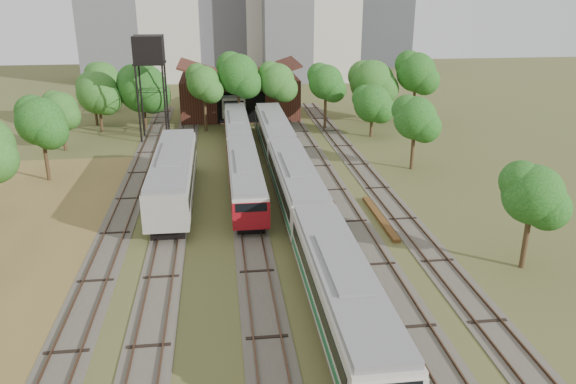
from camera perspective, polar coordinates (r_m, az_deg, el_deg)
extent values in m
plane|color=#475123|center=(27.69, 2.82, -18.05)|extent=(240.00, 240.00, 0.00)
cube|color=#4C473D|center=(50.12, -15.88, -0.67)|extent=(2.60, 80.00, 0.06)
cube|color=#472D1E|center=(50.21, -16.69, -0.61)|extent=(0.08, 80.00, 0.14)
cube|color=#472D1E|center=(49.98, -15.08, -0.54)|extent=(0.08, 80.00, 0.14)
cube|color=#4C473D|center=(49.64, -11.32, -0.48)|extent=(2.60, 80.00, 0.06)
cube|color=#472D1E|center=(49.67, -12.15, -0.42)|extent=(0.08, 80.00, 0.14)
cube|color=#472D1E|center=(49.55, -10.50, -0.35)|extent=(0.08, 80.00, 0.14)
cube|color=#4C473D|center=(49.51, -4.39, -0.19)|extent=(2.60, 80.00, 0.06)
cube|color=#472D1E|center=(49.46, -5.22, -0.12)|extent=(0.08, 80.00, 0.14)
cube|color=#472D1E|center=(49.52, -3.56, -0.05)|extent=(0.08, 80.00, 0.14)
cube|color=#4C473D|center=(49.84, 0.21, 0.01)|extent=(2.60, 80.00, 0.06)
cube|color=#472D1E|center=(49.72, -0.61, 0.07)|extent=(0.08, 80.00, 0.14)
cube|color=#472D1E|center=(49.90, 1.03, 0.14)|extent=(0.08, 80.00, 0.14)
cube|color=#4C473D|center=(50.47, 4.72, 0.20)|extent=(2.60, 80.00, 0.06)
cube|color=#472D1E|center=(50.30, 3.92, 0.26)|extent=(0.08, 80.00, 0.14)
cube|color=#472D1E|center=(50.59, 5.52, 0.33)|extent=(0.08, 80.00, 0.14)
cube|color=#4C473D|center=(51.41, 9.09, 0.39)|extent=(2.60, 80.00, 0.06)
cube|color=#472D1E|center=(51.19, 8.32, 0.45)|extent=(0.08, 80.00, 0.14)
cube|color=#472D1E|center=(51.58, 9.86, 0.51)|extent=(0.08, 80.00, 0.14)
cube|color=black|center=(48.52, -4.34, -0.19)|extent=(2.02, 15.64, 0.73)
cube|color=beige|center=(48.02, -4.39, 1.51)|extent=(2.66, 17.00, 2.30)
cube|color=black|center=(47.93, -4.40, 1.82)|extent=(2.72, 15.64, 0.78)
cube|color=slate|center=(47.62, -4.43, 3.00)|extent=(2.45, 16.66, 0.33)
cube|color=maroon|center=(48.23, -4.37, 0.78)|extent=(2.72, 16.66, 0.41)
cube|color=maroon|center=(40.14, -3.75, -2.44)|extent=(2.70, 0.25, 2.07)
cube|color=black|center=(65.22, -5.16, 5.08)|extent=(2.02, 15.64, 0.73)
cube|color=beige|center=(64.85, -5.20, 6.37)|extent=(2.66, 17.00, 2.30)
cube|color=black|center=(64.78, -5.21, 6.61)|extent=(2.72, 15.64, 0.78)
cube|color=slate|center=(64.55, -5.24, 7.50)|extent=(2.45, 16.66, 0.33)
cube|color=maroon|center=(65.00, -5.18, 5.82)|extent=(2.72, 16.66, 0.41)
cube|color=black|center=(30.85, 5.35, -12.76)|extent=(2.25, 15.64, 0.82)
cube|color=beige|center=(29.97, 5.45, -10.04)|extent=(2.97, 17.00, 2.56)
cube|color=black|center=(29.82, 5.47, -9.53)|extent=(3.03, 15.64, 0.87)
cube|color=slate|center=(29.27, 5.55, -7.55)|extent=(2.73, 16.66, 0.37)
cube|color=#175E33|center=(30.34, 5.41, -11.21)|extent=(3.03, 16.66, 0.46)
cube|color=black|center=(46.29, 0.79, -1.09)|extent=(2.25, 15.64, 0.82)
cube|color=beige|center=(45.71, 0.80, 0.89)|extent=(2.97, 17.00, 2.56)
cube|color=black|center=(45.61, 0.80, 1.25)|extent=(3.03, 15.64, 0.87)
cube|color=slate|center=(45.25, 0.81, 2.64)|extent=(2.73, 16.66, 0.37)
cube|color=#175E33|center=(45.95, 0.79, 0.04)|extent=(3.03, 16.66, 0.46)
cube|color=black|center=(62.82, -1.40, 4.61)|extent=(2.25, 15.64, 0.82)
cube|color=beige|center=(62.40, -1.41, 6.11)|extent=(2.97, 17.00, 2.56)
cube|color=black|center=(62.32, -1.42, 6.39)|extent=(3.03, 15.64, 0.87)
cube|color=slate|center=(62.06, -1.43, 7.43)|extent=(2.73, 16.66, 0.37)
cube|color=#175E33|center=(62.57, -1.41, 5.47)|extent=(3.03, 16.66, 0.46)
cube|color=black|center=(83.22, -5.67, 8.36)|extent=(2.32, 14.72, 0.84)
cube|color=beige|center=(82.89, -5.71, 9.53)|extent=(3.05, 16.00, 2.63)
cube|color=black|center=(82.84, -5.72, 9.75)|extent=(3.11, 14.72, 0.89)
cube|color=slate|center=(82.63, -5.74, 10.56)|extent=(2.81, 15.68, 0.38)
cube|color=#175E33|center=(83.03, -5.69, 9.03)|extent=(3.11, 15.68, 0.47)
cube|color=beige|center=(75.11, -5.52, 8.35)|extent=(3.09, 0.25, 2.37)
cube|color=black|center=(48.81, -11.40, -0.32)|extent=(2.45, 16.56, 0.89)
cube|color=gray|center=(48.21, -11.55, 1.73)|extent=(3.23, 18.00, 2.79)
cube|color=black|center=(48.11, -11.58, 2.11)|extent=(3.29, 16.56, 0.95)
cube|color=slate|center=(47.75, -11.68, 3.54)|extent=(2.97, 17.64, 0.40)
cylinder|color=black|center=(67.53, -14.95, 8.54)|extent=(0.22, 0.22, 8.86)
cylinder|color=black|center=(67.19, -12.40, 8.69)|extent=(0.22, 0.22, 8.86)
cylinder|color=black|center=(70.44, -14.65, 9.02)|extent=(0.22, 0.22, 8.86)
cylinder|color=black|center=(70.11, -12.20, 9.17)|extent=(0.22, 0.22, 8.86)
cube|color=black|center=(68.11, -13.86, 12.60)|extent=(3.49, 3.49, 0.20)
cube|color=black|center=(67.94, -13.98, 13.93)|extent=(3.32, 3.32, 2.99)
cube|color=brown|center=(44.56, 9.32, -2.60)|extent=(0.55, 8.82, 0.29)
cube|color=#391814|center=(80.79, -4.96, 9.71)|extent=(16.00, 11.00, 5.50)
cube|color=#391814|center=(80.21, -7.95, 11.95)|extent=(8.45, 11.55, 2.96)
cube|color=#391814|center=(80.51, -2.12, 12.15)|extent=(8.45, 11.55, 2.96)
cube|color=black|center=(75.54, -4.77, 8.57)|extent=(6.40, 0.15, 4.12)
cylinder|color=#382616|center=(56.96, -23.36, 3.22)|extent=(0.36, 0.36, 4.44)
sphere|color=#134512|center=(56.17, -23.84, 6.57)|extent=(4.41, 4.41, 4.41)
cylinder|color=#382616|center=(67.22, -21.84, 5.43)|extent=(0.36, 0.36, 3.62)
sphere|color=#134512|center=(66.65, -22.15, 7.76)|extent=(3.92, 3.92, 3.92)
cylinder|color=#382616|center=(78.60, -18.95, 7.71)|extent=(0.36, 0.36, 3.57)
sphere|color=#134512|center=(78.12, -19.18, 9.68)|extent=(3.83, 3.83, 3.83)
cylinder|color=#382616|center=(88.12, -18.16, 9.05)|extent=(0.36, 0.36, 3.64)
sphere|color=#134512|center=(87.68, -18.36, 10.84)|extent=(4.96, 4.96, 4.96)
cylinder|color=#382616|center=(74.62, -18.50, 7.27)|extent=(0.36, 0.36, 3.88)
sphere|color=#134512|center=(74.07, -18.76, 9.52)|extent=(5.16, 5.16, 5.16)
cylinder|color=#382616|center=(74.19, -14.35, 7.73)|extent=(0.36, 0.36, 4.18)
sphere|color=#134512|center=(73.60, -14.57, 10.18)|extent=(6.12, 6.12, 6.12)
cylinder|color=#382616|center=(71.90, -8.41, 8.00)|extent=(0.36, 0.36, 4.78)
sphere|color=#134512|center=(71.24, -8.57, 10.91)|extent=(4.22, 4.22, 4.22)
cylinder|color=#382616|center=(72.42, -4.99, 8.50)|extent=(0.36, 0.36, 5.46)
sphere|color=#134512|center=(71.70, -5.09, 11.81)|extent=(5.11, 5.11, 5.11)
cylinder|color=#382616|center=(72.44, -1.10, 8.30)|extent=(0.36, 0.36, 4.79)
sphere|color=#134512|center=(71.79, -1.12, 11.19)|extent=(4.45, 4.45, 4.45)
cylinder|color=#382616|center=(72.97, 3.80, 8.29)|extent=(0.36, 0.36, 4.65)
sphere|color=#134512|center=(72.34, 3.86, 11.08)|extent=(4.38, 4.38, 4.38)
cylinder|color=#382616|center=(76.93, 8.40, 8.56)|extent=(0.36, 0.36, 4.20)
sphere|color=#134512|center=(76.36, 8.52, 10.95)|extent=(5.86, 5.86, 5.86)
cylinder|color=#382616|center=(77.05, 12.65, 8.75)|extent=(0.36, 0.36, 5.34)
sphere|color=#134512|center=(76.39, 12.89, 11.78)|extent=(5.08, 5.08, 5.08)
cylinder|color=#382616|center=(38.98, 23.00, -4.45)|extent=(0.36, 0.36, 3.96)
sphere|color=#134512|center=(37.90, 23.62, -0.22)|extent=(3.78, 3.78, 3.78)
cylinder|color=#382616|center=(57.17, 12.55, 4.27)|extent=(0.36, 0.36, 4.06)
sphere|color=#134512|center=(56.43, 12.79, 7.33)|extent=(4.21, 4.21, 4.21)
cylinder|color=#382616|center=(69.30, 8.47, 6.87)|extent=(0.36, 0.36, 3.19)
sphere|color=#134512|center=(68.79, 8.57, 8.87)|extent=(4.52, 4.52, 4.52)
cube|color=#3C3F43|center=(136.87, 9.49, 18.45)|extent=(12.00, 12.00, 28.00)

